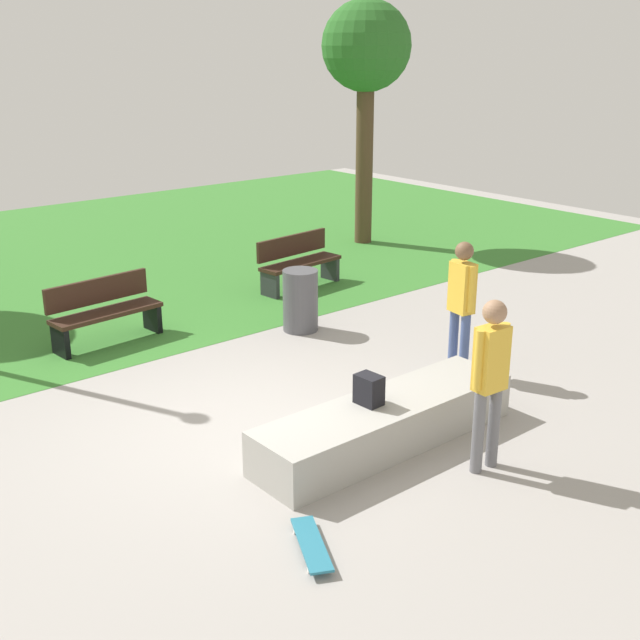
% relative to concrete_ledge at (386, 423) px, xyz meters
% --- Properties ---
extents(ground_plane, '(28.00, 28.00, 0.00)m').
position_rel_concrete_ledge_xyz_m(ground_plane, '(-1.00, 1.31, -0.25)').
color(ground_plane, '#9E9993').
extents(concrete_ledge, '(3.14, 0.81, 0.49)m').
position_rel_concrete_ledge_xyz_m(concrete_ledge, '(0.00, 0.00, 0.00)').
color(concrete_ledge, '#A8A59E').
rests_on(concrete_ledge, ground_plane).
extents(backpack_on_ledge, '(0.21, 0.29, 0.32)m').
position_rel_concrete_ledge_xyz_m(backpack_on_ledge, '(-0.19, 0.08, 0.41)').
color(backpack_on_ledge, black).
rests_on(backpack_on_ledge, concrete_ledge).
extents(skater_performing_trick, '(0.43, 0.23, 1.78)m').
position_rel_concrete_ledge_xyz_m(skater_performing_trick, '(0.39, -1.01, 0.80)').
color(skater_performing_trick, slate).
rests_on(skater_performing_trick, ground_plane).
extents(skater_watching, '(0.25, 0.43, 1.76)m').
position_rel_concrete_ledge_xyz_m(skater_watching, '(2.03, 0.76, 0.79)').
color(skater_watching, '#3F5184').
rests_on(skater_watching, ground_plane).
extents(skateboard_by_ledge, '(0.54, 0.81, 0.08)m').
position_rel_concrete_ledge_xyz_m(skateboard_by_ledge, '(-1.83, -0.98, -0.18)').
color(skateboard_by_ledge, teal).
rests_on(skateboard_by_ledge, ground_plane).
extents(park_bench_far_right, '(1.63, 0.60, 0.91)m').
position_rel_concrete_ledge_xyz_m(park_bench_far_right, '(-0.90, 4.80, 0.23)').
color(park_bench_far_right, '#331E14').
rests_on(park_bench_far_right, ground_plane).
extents(park_bench_far_left, '(1.64, 0.64, 0.91)m').
position_rel_concrete_ledge_xyz_m(park_bench_far_left, '(2.90, 5.16, 0.23)').
color(park_bench_far_left, '#331E14').
rests_on(park_bench_far_left, ground_plane).
extents(tree_young_birch, '(1.81, 1.81, 4.92)m').
position_rel_concrete_ledge_xyz_m(tree_young_birch, '(6.09, 6.93, 3.61)').
color(tree_young_birch, '#4C3823').
rests_on(tree_young_birch, grass_lawn).
extents(trash_bin, '(0.52, 0.52, 0.92)m').
position_rel_concrete_ledge_xyz_m(trash_bin, '(1.55, 3.40, 0.21)').
color(trash_bin, '#4C4C51').
rests_on(trash_bin, ground_plane).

